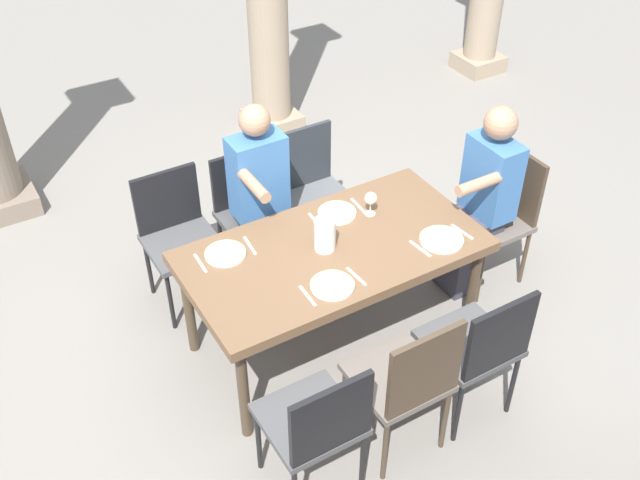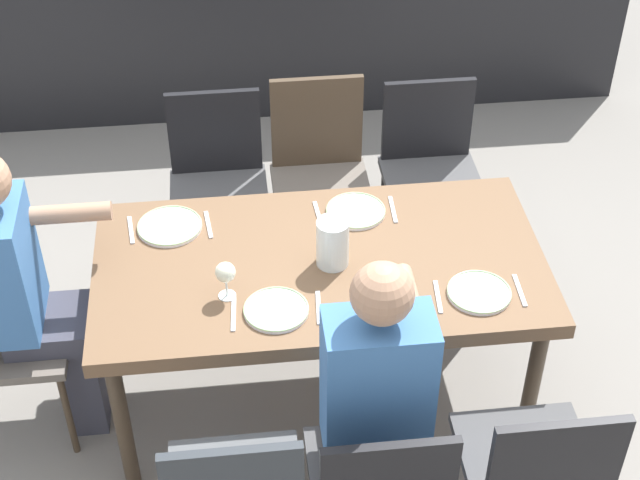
% 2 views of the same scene
% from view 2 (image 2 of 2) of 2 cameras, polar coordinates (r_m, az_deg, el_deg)
% --- Properties ---
extents(ground_plane, '(16.00, 16.00, 0.00)m').
position_cam_2_polar(ground_plane, '(4.14, -0.01, -9.00)').
color(ground_plane, gray).
extents(dining_table, '(1.69, 0.89, 0.74)m').
position_cam_2_polar(dining_table, '(3.67, -0.01, -2.01)').
color(dining_table, brown).
rests_on(dining_table, ground).
extents(chair_west_north, '(0.44, 0.44, 0.89)m').
position_cam_2_polar(chair_west_north, '(3.31, 12.59, -12.99)').
color(chair_west_north, '#4F4F50').
rests_on(chair_west_north, ground).
extents(chair_west_south, '(0.44, 0.44, 0.90)m').
position_cam_2_polar(chair_west_south, '(4.51, 6.50, 4.47)').
color(chair_west_south, '#4F4F50').
rests_on(chair_west_south, ground).
extents(chair_mid_south, '(0.44, 0.44, 0.95)m').
position_cam_2_polar(chair_mid_south, '(4.43, -0.02, 4.28)').
color(chair_mid_south, '#6A6158').
rests_on(chair_mid_south, ground).
extents(chair_east_south, '(0.44, 0.44, 0.91)m').
position_cam_2_polar(chair_east_south, '(4.42, -6.03, 3.69)').
color(chair_east_south, '#4F4F50').
rests_on(chair_east_south, ground).
extents(diner_woman_green, '(0.49, 0.35, 1.30)m').
position_cam_2_polar(diner_woman_green, '(3.72, -16.77, -2.83)').
color(diner_woman_green, '#3F3F4C').
rests_on(diner_woman_green, ground).
extents(diner_man_white, '(0.35, 0.49, 1.31)m').
position_cam_2_polar(diner_man_white, '(3.19, 3.16, -9.32)').
color(diner_man_white, '#3F3F4C').
rests_on(diner_man_white, ground).
extents(patio_railing, '(4.09, 0.10, 0.90)m').
position_cam_2_polar(patio_railing, '(5.66, -2.64, 11.43)').
color(patio_railing, black).
rests_on(patio_railing, ground).
extents(plate_0, '(0.23, 0.23, 0.02)m').
position_cam_2_polar(plate_0, '(3.53, 9.34, -3.06)').
color(plate_0, white).
rests_on(plate_0, dining_table).
extents(fork_0, '(0.02, 0.17, 0.01)m').
position_cam_2_polar(fork_0, '(3.57, 11.66, -2.92)').
color(fork_0, silver).
rests_on(fork_0, dining_table).
extents(spoon_0, '(0.03, 0.17, 0.01)m').
position_cam_2_polar(spoon_0, '(3.50, 6.95, -3.33)').
color(spoon_0, silver).
rests_on(spoon_0, dining_table).
extents(plate_1, '(0.24, 0.24, 0.02)m').
position_cam_2_polar(plate_1, '(3.85, 2.11, 1.73)').
color(plate_1, white).
rests_on(plate_1, dining_table).
extents(fork_1, '(0.02, 0.17, 0.01)m').
position_cam_2_polar(fork_1, '(3.88, 4.31, 1.81)').
color(fork_1, silver).
rests_on(fork_1, dining_table).
extents(spoon_1, '(0.03, 0.17, 0.01)m').
position_cam_2_polar(spoon_1, '(3.84, -0.11, 1.50)').
color(spoon_1, silver).
rests_on(spoon_1, dining_table).
extents(plate_2, '(0.23, 0.23, 0.02)m').
position_cam_2_polar(plate_2, '(3.42, -2.60, -4.11)').
color(plate_2, white).
rests_on(plate_2, dining_table).
extents(wine_glass_2, '(0.07, 0.07, 0.15)m').
position_cam_2_polar(wine_glass_2, '(3.42, -5.58, -1.96)').
color(wine_glass_2, white).
rests_on(wine_glass_2, dining_table).
extents(fork_2, '(0.03, 0.17, 0.01)m').
position_cam_2_polar(fork_2, '(3.43, -0.09, -4.00)').
color(fork_2, silver).
rests_on(fork_2, dining_table).
extents(spoon_2, '(0.03, 0.17, 0.01)m').
position_cam_2_polar(spoon_2, '(3.42, -5.11, -4.37)').
color(spoon_2, silver).
rests_on(spoon_2, dining_table).
extents(plate_3, '(0.25, 0.25, 0.02)m').
position_cam_2_polar(plate_3, '(3.82, -8.83, 0.81)').
color(plate_3, white).
rests_on(plate_3, dining_table).
extents(fork_3, '(0.03, 0.17, 0.01)m').
position_cam_2_polar(fork_3, '(3.81, -6.58, 0.91)').
color(fork_3, silver).
rests_on(fork_3, dining_table).
extents(spoon_3, '(0.04, 0.17, 0.01)m').
position_cam_2_polar(spoon_3, '(3.83, -11.06, 0.58)').
color(spoon_3, silver).
rests_on(spoon_3, dining_table).
extents(water_pitcher, '(0.12, 0.12, 0.19)m').
position_cam_2_polar(water_pitcher, '(3.56, 0.74, -0.30)').
color(water_pitcher, white).
rests_on(water_pitcher, dining_table).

